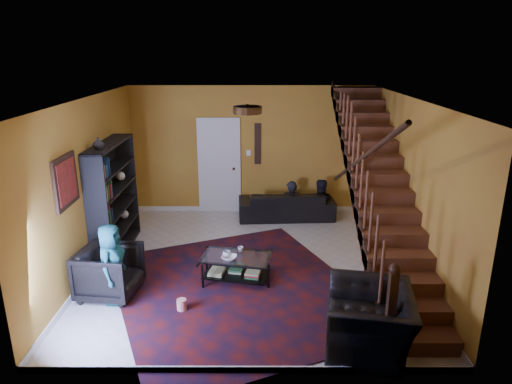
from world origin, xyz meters
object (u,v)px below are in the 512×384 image
at_px(armchair_left, 110,272).
at_px(coffee_table, 236,267).
at_px(armchair_right, 369,321).
at_px(bookshelf, 114,200).
at_px(sofa, 286,204).

bearing_deg(armchair_left, coffee_table, -67.65).
height_order(armchair_right, coffee_table, armchair_right).
relative_size(bookshelf, coffee_table, 1.70).
bearing_deg(sofa, armchair_right, 96.11).
height_order(sofa, armchair_right, armchair_right).
distance_m(sofa, armchair_left, 4.34).
distance_m(armchair_left, coffee_table, 1.92).
xyz_separation_m(bookshelf, armchair_left, (0.35, -1.60, -0.58)).
distance_m(bookshelf, armchair_left, 1.74).
relative_size(armchair_right, coffee_table, 0.98).
bearing_deg(sofa, armchair_left, 46.49).
height_order(sofa, coffee_table, sofa).
xyz_separation_m(sofa, armchair_right, (0.73, -4.55, 0.08)).
distance_m(armchair_right, coffee_table, 2.42).
bearing_deg(bookshelf, armchair_right, -36.12).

